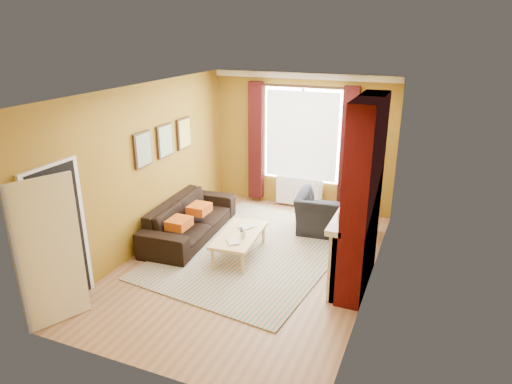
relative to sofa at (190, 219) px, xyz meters
The scene contains 12 objects.
ground 1.55m from the sofa, 19.95° to the right, with size 5.50×5.50×0.00m, color brown.
room_walls 2.32m from the sofa, ahead, with size 3.82×5.54×2.83m.
striped_rug 1.36m from the sofa, ahead, with size 3.10×4.01×0.02m.
sofa is the anchor object (origin of this frame).
armchair 2.58m from the sofa, 25.65° to the left, with size 1.17×1.02×0.76m, color black.
coffee_table 1.23m from the sofa, 17.88° to the right, with size 0.72×1.29×0.42m.
wicker_stool 2.31m from the sofa, 37.87° to the left, with size 0.42×0.42×0.45m.
floor_lamp 3.53m from the sofa, 28.20° to the left, with size 0.28×0.28×1.76m.
book_a 1.37m from the sofa, 33.97° to the right, with size 0.18×0.24×0.02m, color #999999.
book_b 1.09m from the sofa, ahead, with size 0.18×0.25×0.02m, color #999999.
mug 1.38m from the sofa, 20.73° to the right, with size 0.09×0.09×0.08m, color #999999.
tv_remote 1.17m from the sofa, 11.76° to the right, with size 0.11×0.16×0.02m.
Camera 1 is at (2.62, -6.10, 3.66)m, focal length 32.00 mm.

